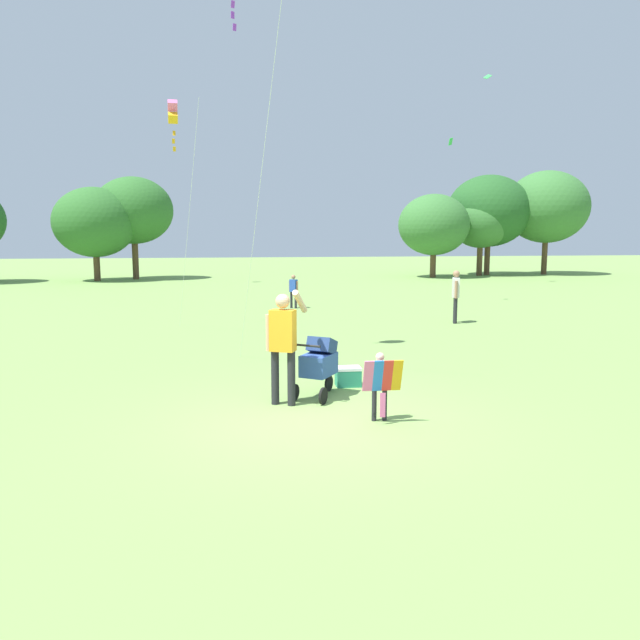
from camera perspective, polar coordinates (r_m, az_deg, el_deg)
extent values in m
plane|color=#75994C|center=(9.20, 0.00, -9.32)|extent=(120.00, 120.00, 0.00)
cylinder|color=brown|center=(37.48, -19.95, 4.55)|extent=(0.36, 0.36, 1.47)
ellipsoid|color=#2D6628|center=(37.43, -20.14, 8.50)|extent=(4.63, 4.17, 3.94)
cylinder|color=brown|center=(38.12, -16.71, 5.29)|extent=(0.36, 0.36, 2.19)
ellipsoid|color=#2D6628|center=(38.11, -16.89, 9.69)|extent=(4.58, 4.12, 3.89)
cylinder|color=brown|center=(38.56, 10.41, 4.99)|extent=(0.36, 0.36, 1.47)
ellipsoid|color=#387033|center=(38.51, 10.50, 8.67)|extent=(4.35, 3.92, 3.70)
cylinder|color=brown|center=(40.86, 14.55, 5.31)|extent=(0.36, 0.36, 1.86)
ellipsoid|color=#387033|center=(40.82, 14.68, 8.79)|extent=(3.88, 3.49, 3.30)
cylinder|color=brown|center=(41.67, 15.21, 5.40)|extent=(0.36, 0.36, 1.96)
ellipsoid|color=#235623|center=(41.66, 15.37, 9.71)|extent=(5.39, 4.85, 4.58)
cylinder|color=brown|center=(43.35, 20.06, 5.45)|extent=(0.36, 0.36, 2.20)
ellipsoid|color=#387033|center=(43.35, 20.27, 9.79)|extent=(5.48, 4.93, 4.66)
cylinder|color=#232328|center=(9.20, 6.00, -7.72)|extent=(0.07, 0.07, 0.50)
cylinder|color=#232328|center=(9.17, 5.04, -7.77)|extent=(0.07, 0.07, 0.50)
cube|color=silver|center=(9.07, 5.56, -5.07)|extent=(0.22, 0.14, 0.38)
cylinder|color=beige|center=(9.11, 6.40, -5.20)|extent=(0.05, 0.05, 0.33)
cylinder|color=beige|center=(9.05, 4.71, -5.27)|extent=(0.05, 0.05, 0.33)
sphere|color=beige|center=(9.02, 5.58, -3.43)|extent=(0.13, 0.13, 0.13)
cube|color=#F4A319|center=(8.95, 7.15, -5.10)|extent=(0.14, 0.17, 0.48)
cube|color=red|center=(8.91, 6.27, -5.14)|extent=(0.14, 0.17, 0.48)
cube|color=blue|center=(8.88, 5.39, -5.18)|extent=(0.14, 0.17, 0.48)
cube|color=pink|center=(8.85, 4.49, -5.22)|extent=(0.14, 0.17, 0.48)
cube|color=pink|center=(8.99, 5.82, -7.84)|extent=(0.08, 0.01, 0.36)
cylinder|color=#232328|center=(9.97, -4.17, -5.32)|extent=(0.13, 0.13, 0.88)
cylinder|color=#232328|center=(9.88, -2.67, -5.44)|extent=(0.13, 0.13, 0.88)
cube|color=orange|center=(9.78, -3.46, -0.98)|extent=(0.45, 0.38, 0.66)
cylinder|color=tan|center=(9.86, -4.78, -1.18)|extent=(0.10, 0.10, 0.59)
cylinder|color=tan|center=(9.78, -1.87, 1.72)|extent=(0.31, 0.53, 0.42)
sphere|color=tan|center=(9.71, -3.49, 1.75)|extent=(0.23, 0.23, 0.23)
cylinder|color=black|center=(10.81, 0.82, -5.88)|extent=(0.19, 0.26, 0.28)
cylinder|color=black|center=(10.22, -2.37, -6.72)|extent=(0.19, 0.26, 0.28)
cylinder|color=black|center=(10.00, 0.30, -7.04)|extent=(0.19, 0.26, 0.28)
cube|color=#2D4C93|center=(10.34, -0.13, -4.14)|extent=(0.72, 0.78, 0.36)
cube|color=navy|center=(10.40, 0.17, -2.39)|extent=(0.58, 0.57, 0.35)
cylinder|color=black|center=(9.86, -1.26, -2.38)|extent=(0.42, 0.29, 0.04)
cube|color=purple|center=(14.42, -8.07, 26.96)|extent=(0.09, 0.07, 0.14)
cube|color=purple|center=(14.32, -8.09, 26.17)|extent=(0.08, 0.05, 0.14)
cube|color=purple|center=(14.30, -7.92, 25.26)|extent=(0.08, 0.06, 0.14)
cylinder|color=silver|center=(11.77, -5.41, 13.72)|extent=(0.90, 3.86, 7.83)
cube|color=pink|center=(18.85, -13.50, 18.75)|extent=(0.30, 0.35, 0.33)
cube|color=#F4A319|center=(18.79, -13.46, 17.74)|extent=(0.30, 0.35, 0.33)
cube|color=#F4A319|center=(18.77, -13.36, 16.48)|extent=(0.08, 0.05, 0.14)
cube|color=#F4A319|center=(18.73, -13.41, 15.81)|extent=(0.08, 0.05, 0.14)
cube|color=#F4A319|center=(18.70, -13.33, 15.15)|extent=(0.09, 0.06, 0.14)
cylinder|color=silver|center=(17.01, -12.10, 8.69)|extent=(0.88, 2.96, 5.96)
cube|color=green|center=(34.28, 15.25, 20.91)|extent=(0.40, 0.30, 0.29)
cube|color=green|center=(24.70, 12.00, 15.86)|extent=(0.19, 0.25, 0.30)
cylinder|color=#232328|center=(22.59, -2.67, 1.87)|extent=(0.09, 0.09, 0.60)
cylinder|color=#232328|center=(22.49, -2.27, 1.85)|extent=(0.09, 0.09, 0.60)
cube|color=#284CA8|center=(22.49, -2.48, 3.19)|extent=(0.31, 0.29, 0.45)
cylinder|color=#A37556|center=(22.58, -2.83, 3.13)|extent=(0.07, 0.07, 0.40)
cylinder|color=#A37556|center=(22.40, -2.12, 3.10)|extent=(0.07, 0.07, 0.40)
sphere|color=#A37556|center=(22.46, -2.48, 4.00)|extent=(0.16, 0.16, 0.16)
cylinder|color=#232328|center=(19.39, 12.40, 0.94)|extent=(0.12, 0.12, 0.79)
cylinder|color=#232328|center=(19.15, 12.42, 0.85)|extent=(0.12, 0.12, 0.79)
cube|color=silver|center=(19.20, 12.47, 2.95)|extent=(0.31, 0.40, 0.59)
cylinder|color=#A37556|center=(19.42, 12.45, 2.88)|extent=(0.09, 0.09, 0.53)
cylinder|color=#A37556|center=(18.99, 12.49, 2.76)|extent=(0.09, 0.09, 0.53)
sphere|color=#A37556|center=(19.17, 12.51, 4.19)|extent=(0.20, 0.20, 0.20)
cube|color=#288466|center=(11.18, 2.61, -5.37)|extent=(0.44, 0.32, 0.30)
cube|color=white|center=(11.14, 2.62, -4.49)|extent=(0.45, 0.33, 0.05)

